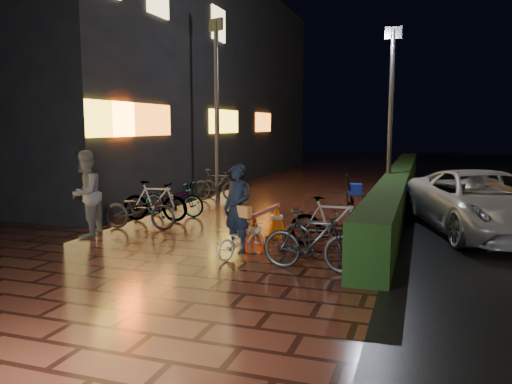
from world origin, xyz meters
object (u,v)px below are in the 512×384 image
(cyclist, at_px, (239,223))
(cart_assembly, at_px, (355,190))
(van, at_px, (483,203))
(traffic_barrier, at_px, (266,226))
(bystander_person, at_px, (85,194))

(cyclist, xyz_separation_m, cart_assembly, (1.26, 6.37, -0.11))
(van, xyz_separation_m, traffic_barrier, (-4.35, -2.43, -0.35))
(bystander_person, height_order, cart_assembly, bystander_person)
(van, relative_size, cyclist, 2.91)
(bystander_person, bearing_deg, cart_assembly, 125.62)
(bystander_person, xyz_separation_m, traffic_barrier, (3.97, 0.66, -0.59))
(cyclist, distance_m, traffic_barrier, 1.32)
(cart_assembly, bearing_deg, van, -39.59)
(traffic_barrier, bearing_deg, cart_assembly, 77.33)
(bystander_person, distance_m, cart_assembly, 7.70)
(traffic_barrier, xyz_separation_m, cart_assembly, (1.14, 5.08, 0.18))
(van, bearing_deg, cart_assembly, 122.96)
(cyclist, bearing_deg, bystander_person, 170.72)
(van, bearing_deg, bystander_person, -177.10)
(bystander_person, bearing_deg, cyclist, 68.05)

